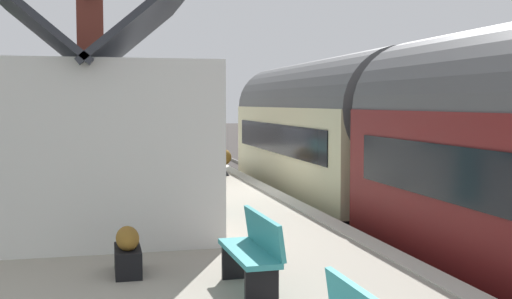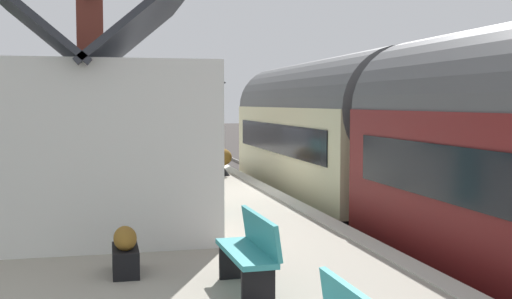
{
  "view_description": "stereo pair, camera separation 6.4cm",
  "coord_description": "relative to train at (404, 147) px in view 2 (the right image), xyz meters",
  "views": [
    {
      "loc": [
        -14.98,
        5.14,
        3.13
      ],
      "look_at": [
        0.09,
        1.5,
        1.98
      ],
      "focal_mm": 44.58,
      "sensor_mm": 36.0,
      "label": 1
    },
    {
      "loc": [
        -15.0,
        5.08,
        3.13
      ],
      "look_at": [
        0.09,
        1.5,
        1.98
      ],
      "focal_mm": 44.58,
      "sensor_mm": 36.0,
      "label": 2
    }
  ],
  "objects": [
    {
      "name": "ground_plane",
      "position": [
        3.02,
        0.9,
        -2.22
      ],
      "size": [
        160.0,
        160.0,
        0.0
      ],
      "primitive_type": "plane",
      "color": "#383330"
    },
    {
      "name": "platform",
      "position": [
        3.02,
        5.15,
        -1.73
      ],
      "size": [
        32.0,
        6.51,
        0.98
      ],
      "primitive_type": "cube",
      "color": "#A39B8C",
      "rests_on": "ground"
    },
    {
      "name": "platform_edge_coping",
      "position": [
        3.02,
        2.08,
        -1.23
      ],
      "size": [
        32.0,
        0.36,
        0.02
      ],
      "primitive_type": "cube",
      "color": "beige",
      "rests_on": "platform"
    },
    {
      "name": "rail_near",
      "position": [
        3.02,
        -0.72,
        -2.15
      ],
      "size": [
        52.0,
        0.08,
        0.14
      ],
      "primitive_type": "cube",
      "color": "gray",
      "rests_on": "ground"
    },
    {
      "name": "rail_far",
      "position": [
        3.02,
        0.72,
        -2.15
      ],
      "size": [
        52.0,
        0.08,
        0.14
      ],
      "primitive_type": "cube",
      "color": "gray",
      "rests_on": "ground"
    },
    {
      "name": "train",
      "position": [
        0.0,
        0.0,
        0.0
      ],
      "size": [
        20.46,
        2.73,
        4.32
      ],
      "color": "black",
      "rests_on": "ground"
    },
    {
      "name": "station_building",
      "position": [
        1.09,
        6.26,
        0.3
      ],
      "size": [
        8.41,
        4.2,
        5.8
      ],
      "color": "white",
      "rests_on": "platform"
    },
    {
      "name": "bench_mid_platform",
      "position": [
        -5.07,
        4.4,
        -0.76
      ],
      "size": [
        1.41,
        0.48,
        0.88
      ],
      "color": "teal",
      "rests_on": "platform"
    },
    {
      "name": "bench_platform_end",
      "position": [
        9.05,
        4.18,
        -0.76
      ],
      "size": [
        1.42,
        0.49,
        0.88
      ],
      "color": "teal",
      "rests_on": "platform"
    },
    {
      "name": "planter_by_door",
      "position": [
        -3.97,
        5.76,
        -0.95
      ],
      "size": [
        0.75,
        0.32,
        0.59
      ],
      "color": "black",
      "rests_on": "platform"
    },
    {
      "name": "planter_corner_building",
      "position": [
        6.35,
        2.67,
        -0.8
      ],
      "size": [
        0.61,
        0.61,
        0.88
      ],
      "color": "black",
      "rests_on": "platform"
    },
    {
      "name": "lamp_post_platform",
      "position": [
        6.27,
        2.81,
        1.1
      ],
      "size": [
        0.32,
        0.5,
        3.31
      ],
      "color": "black",
      "rests_on": "platform"
    }
  ]
}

